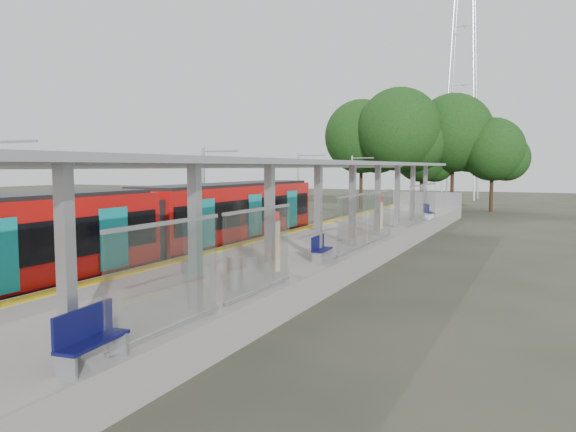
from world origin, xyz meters
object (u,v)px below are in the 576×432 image
(train, at_px, (136,229))
(info_pillar_near, at_px, (274,245))
(bench_mid, at_px, (320,247))
(bench_near, at_px, (89,336))
(info_pillar_far, at_px, (379,215))
(bench_far, at_px, (428,211))
(litter_bin, at_px, (235,273))

(train, relative_size, info_pillar_near, 14.03)
(bench_mid, bearing_deg, bench_near, -91.16)
(info_pillar_far, bearing_deg, bench_mid, -72.53)
(bench_mid, relative_size, bench_far, 0.90)
(train, height_order, bench_mid, train)
(bench_near, relative_size, litter_bin, 1.65)
(bench_mid, bearing_deg, info_pillar_far, 91.54)
(train, relative_size, info_pillar_far, 15.91)
(train, xyz_separation_m, info_pillar_near, (6.04, -0.41, -0.20))
(bench_mid, height_order, bench_far, bench_far)
(info_pillar_far, bearing_deg, info_pillar_near, -76.05)
(info_pillar_near, xyz_separation_m, litter_bin, (0.30, -3.04, -0.39))
(bench_mid, distance_m, bench_far, 18.17)
(train, height_order, info_pillar_near, train)
(train, xyz_separation_m, bench_near, (7.11, -9.73, -0.51))
(bench_far, bearing_deg, litter_bin, -115.79)
(train, relative_size, bench_near, 17.95)
(info_pillar_far, relative_size, litter_bin, 1.86)
(bench_far, bearing_deg, bench_near, -113.94)
(train, distance_m, litter_bin, 7.25)
(info_pillar_near, bearing_deg, bench_far, 77.83)
(train, height_order, litter_bin, train)
(litter_bin, bearing_deg, info_pillar_far, 92.03)
(bench_near, xyz_separation_m, info_pillar_near, (-1.07, 9.32, 0.31))
(train, height_order, bench_far, train)
(bench_far, relative_size, info_pillar_far, 0.87)
(train, distance_m, bench_far, 21.54)
(bench_far, xyz_separation_m, info_pillar_far, (-1.37, -6.85, 0.23))
(bench_mid, height_order, litter_bin, litter_bin)
(bench_near, bearing_deg, info_pillar_near, 90.77)
(bench_mid, xyz_separation_m, info_pillar_near, (-0.64, -2.56, 0.37))
(bench_mid, bearing_deg, train, -165.33)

